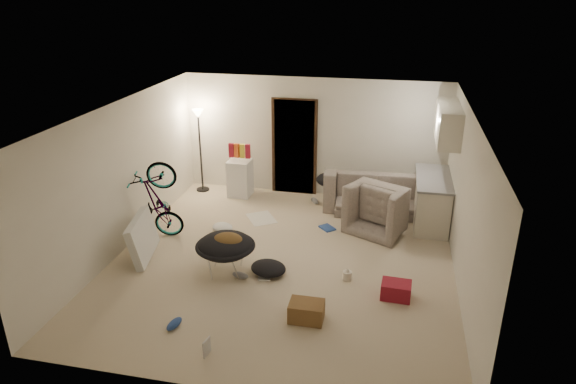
% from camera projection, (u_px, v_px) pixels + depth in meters
% --- Properties ---
extents(floor, '(5.50, 6.00, 0.02)m').
position_uv_depth(floor, '(283.00, 261.00, 8.49)').
color(floor, beige).
rests_on(floor, ground).
extents(ceiling, '(5.50, 6.00, 0.02)m').
position_uv_depth(ceiling, '(282.00, 111.00, 7.53)').
color(ceiling, white).
rests_on(ceiling, wall_back).
extents(wall_back, '(5.50, 0.02, 2.50)m').
position_uv_depth(wall_back, '(314.00, 137.00, 10.74)').
color(wall_back, silver).
rests_on(wall_back, floor).
extents(wall_front, '(5.50, 0.02, 2.50)m').
position_uv_depth(wall_front, '(218.00, 298.00, 5.29)').
color(wall_front, silver).
rests_on(wall_front, floor).
extents(wall_left, '(0.02, 6.00, 2.50)m').
position_uv_depth(wall_left, '(121.00, 177.00, 8.55)').
color(wall_left, silver).
rests_on(wall_left, floor).
extents(wall_right, '(0.02, 6.00, 2.50)m').
position_uv_depth(wall_right, '(467.00, 205.00, 7.48)').
color(wall_right, silver).
rests_on(wall_right, floor).
extents(doorway, '(0.85, 0.10, 2.04)m').
position_uv_depth(doorway, '(295.00, 147.00, 10.86)').
color(doorway, black).
rests_on(doorway, floor).
extents(door_trim, '(0.97, 0.04, 2.10)m').
position_uv_depth(door_trim, '(294.00, 148.00, 10.84)').
color(door_trim, '#342012').
rests_on(door_trim, floor).
extents(floor_lamp, '(0.28, 0.28, 1.81)m').
position_uv_depth(floor_lamp, '(199.00, 133.00, 10.85)').
color(floor_lamp, black).
rests_on(floor_lamp, floor).
extents(kitchen_counter, '(0.60, 1.50, 0.88)m').
position_uv_depth(kitchen_counter, '(431.00, 201.00, 9.66)').
color(kitchen_counter, beige).
rests_on(kitchen_counter, floor).
extents(counter_top, '(0.64, 1.54, 0.04)m').
position_uv_depth(counter_top, '(434.00, 178.00, 9.49)').
color(counter_top, gray).
rests_on(counter_top, kitchen_counter).
extents(kitchen_uppers, '(0.38, 1.40, 0.65)m').
position_uv_depth(kitchen_uppers, '(448.00, 123.00, 9.06)').
color(kitchen_uppers, beige).
rests_on(kitchen_uppers, wall_right).
extents(sofa, '(2.13, 0.95, 0.61)m').
position_uv_depth(sofa, '(376.00, 194.00, 10.32)').
color(sofa, '#3A423B').
rests_on(sofa, floor).
extents(armchair, '(1.34, 1.28, 0.68)m').
position_uv_depth(armchair, '(384.00, 211.00, 9.50)').
color(armchair, '#3A423B').
rests_on(armchair, floor).
extents(bicycle, '(1.61, 0.90, 0.88)m').
position_uv_depth(bicycle, '(160.00, 218.00, 9.07)').
color(bicycle, black).
rests_on(bicycle, floor).
extents(book_asset, '(0.26, 0.22, 0.02)m').
position_uv_depth(book_asset, '(204.00, 359.00, 6.26)').
color(book_asset, maroon).
rests_on(book_asset, floor).
extents(mini_fridge, '(0.48, 0.48, 0.79)m').
position_uv_depth(mini_fridge, '(240.00, 178.00, 10.94)').
color(mini_fridge, white).
rests_on(mini_fridge, floor).
extents(snack_box_0, '(0.10, 0.07, 0.30)m').
position_uv_depth(snack_box_0, '(231.00, 150.00, 10.74)').
color(snack_box_0, maroon).
rests_on(snack_box_0, mini_fridge).
extents(snack_box_1, '(0.11, 0.09, 0.30)m').
position_uv_depth(snack_box_1, '(237.00, 151.00, 10.71)').
color(snack_box_1, '#C54B18').
rests_on(snack_box_1, mini_fridge).
extents(snack_box_2, '(0.11, 0.09, 0.30)m').
position_uv_depth(snack_box_2, '(242.00, 151.00, 10.69)').
color(snack_box_2, gold).
rests_on(snack_box_2, mini_fridge).
extents(snack_box_3, '(0.11, 0.08, 0.30)m').
position_uv_depth(snack_box_3, '(248.00, 151.00, 10.67)').
color(snack_box_3, maroon).
rests_on(snack_box_3, mini_fridge).
extents(saucer_chair, '(0.93, 0.93, 0.66)m').
position_uv_depth(saucer_chair, '(226.00, 251.00, 7.98)').
color(saucer_chair, silver).
rests_on(saucer_chair, floor).
extents(hoodie, '(0.49, 0.42, 0.22)m').
position_uv_depth(hoodie, '(228.00, 241.00, 7.87)').
color(hoodie, brown).
rests_on(hoodie, saucer_chair).
extents(sofa_drape, '(0.60, 0.51, 0.28)m').
position_uv_depth(sofa_drape, '(330.00, 180.00, 10.41)').
color(sofa_drape, black).
rests_on(sofa_drape, sofa).
extents(tv_box, '(0.48, 1.09, 0.71)m').
position_uv_depth(tv_box, '(143.00, 237.00, 8.49)').
color(tv_box, silver).
rests_on(tv_box, floor).
extents(drink_case_a, '(0.47, 0.34, 0.27)m').
position_uv_depth(drink_case_a, '(306.00, 311.00, 6.95)').
color(drink_case_a, brown).
rests_on(drink_case_a, floor).
extents(drink_case_b, '(0.44, 0.33, 0.25)m').
position_uv_depth(drink_case_b, '(396.00, 290.00, 7.44)').
color(drink_case_b, maroon).
rests_on(drink_case_b, floor).
extents(juicer, '(0.14, 0.14, 0.20)m').
position_uv_depth(juicer, '(347.00, 275.00, 7.90)').
color(juicer, silver).
rests_on(juicer, floor).
extents(newspaper, '(0.73, 0.77, 0.01)m').
position_uv_depth(newspaper, '(261.00, 218.00, 9.98)').
color(newspaper, silver).
rests_on(newspaper, floor).
extents(book_blue, '(0.35, 0.35, 0.03)m').
position_uv_depth(book_blue, '(327.00, 228.00, 9.57)').
color(book_blue, '#294997').
rests_on(book_blue, floor).
extents(book_white, '(0.23, 0.28, 0.02)m').
position_uv_depth(book_white, '(265.00, 276.00, 8.00)').
color(book_white, silver).
rests_on(book_white, floor).
extents(shoe_0, '(0.30, 0.16, 0.11)m').
position_uv_depth(shoe_0, '(344.00, 215.00, 10.02)').
color(shoe_0, '#294997').
rests_on(shoe_0, floor).
extents(shoe_1, '(0.25, 0.30, 0.10)m').
position_uv_depth(shoe_1, '(315.00, 201.00, 10.65)').
color(shoe_1, slate).
rests_on(shoe_1, floor).
extents(shoe_2, '(0.19, 0.31, 0.11)m').
position_uv_depth(shoe_2, '(174.00, 324.00, 6.82)').
color(shoe_2, '#294997').
rests_on(shoe_2, floor).
extents(shoe_3, '(0.29, 0.16, 0.10)m').
position_uv_depth(shoe_3, '(240.00, 275.00, 7.95)').
color(shoe_3, slate).
rests_on(shoe_3, floor).
extents(clothes_lump_a, '(0.71, 0.65, 0.19)m').
position_uv_depth(clothes_lump_a, '(268.00, 268.00, 8.07)').
color(clothes_lump_a, black).
rests_on(clothes_lump_a, floor).
extents(clothes_lump_b, '(0.42, 0.37, 0.12)m').
position_uv_depth(clothes_lump_b, '(361.00, 203.00, 10.52)').
color(clothes_lump_b, black).
rests_on(clothes_lump_b, floor).
extents(clothes_lump_c, '(0.53, 0.52, 0.13)m').
position_uv_depth(clothes_lump_c, '(222.00, 227.00, 9.48)').
color(clothes_lump_c, silver).
rests_on(clothes_lump_c, floor).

